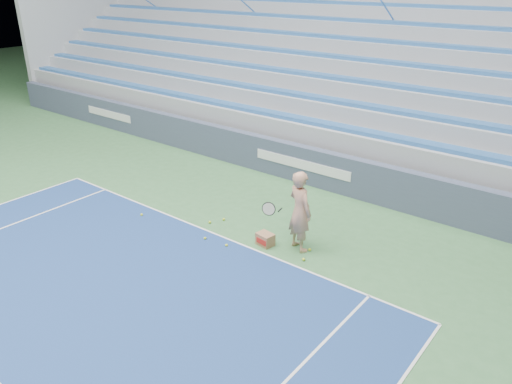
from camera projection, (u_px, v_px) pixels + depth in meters
sponsor_barrier at (304, 165)px, 14.51m from camera, size 30.00×0.32×1.10m
bleachers at (394, 73)px, 17.89m from camera, size 31.00×9.15×7.30m
tennis_player at (300, 211)px, 10.82m from camera, size 1.00×0.94×1.85m
ball_box at (265, 239)px, 11.28m from camera, size 0.42×0.35×0.28m
tennis_ball_0 at (310, 250)px, 11.07m from camera, size 0.07×0.07×0.07m
tennis_ball_1 at (304, 259)px, 10.69m from camera, size 0.07×0.07×0.07m
tennis_ball_2 at (205, 238)px, 11.54m from camera, size 0.07×0.07×0.07m
tennis_ball_3 at (226, 245)px, 11.25m from camera, size 0.07×0.07×0.07m
tennis_ball_4 at (142, 215)px, 12.67m from camera, size 0.07×0.07×0.07m
tennis_ball_5 at (224, 219)px, 12.43m from camera, size 0.07×0.07×0.07m
tennis_ball_6 at (210, 222)px, 12.29m from camera, size 0.07×0.07×0.07m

